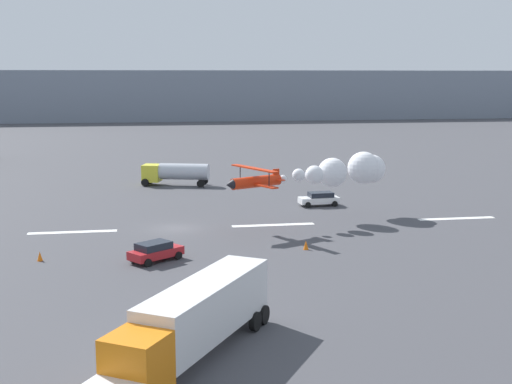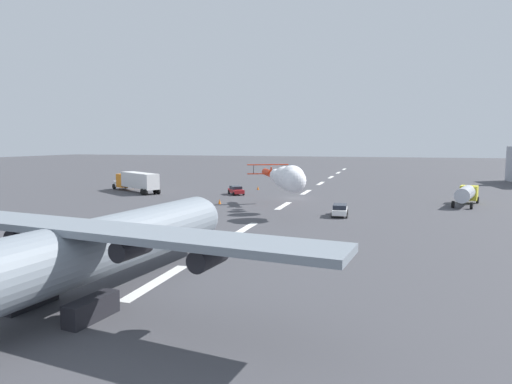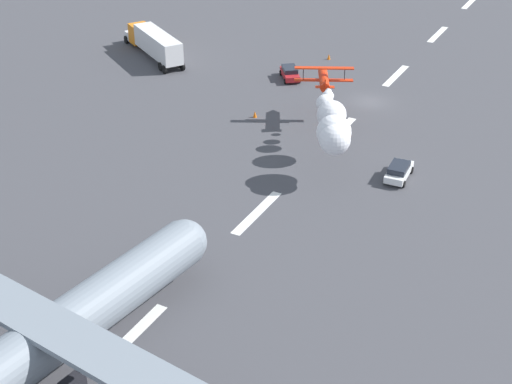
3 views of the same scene
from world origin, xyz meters
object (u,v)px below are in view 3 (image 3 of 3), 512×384
at_px(followme_car_yellow, 290,73).
at_px(semi_truck_orange, 154,42).
at_px(stunt_biplane_red, 332,122).
at_px(traffic_cone_far, 255,114).
at_px(airport_staff_sedan, 399,171).
at_px(cargo_transport_plane, 56,331).
at_px(traffic_cone_near, 329,57).

bearing_deg(followme_car_yellow, semi_truck_orange, -85.68).
bearing_deg(stunt_biplane_red, traffic_cone_far, -120.00).
xyz_separation_m(semi_truck_orange, followme_car_yellow, (-1.47, 19.44, -1.32)).
height_order(airport_staff_sedan, traffic_cone_far, airport_staff_sedan).
height_order(cargo_transport_plane, traffic_cone_far, cargo_transport_plane).
bearing_deg(semi_truck_orange, cargo_transport_plane, 28.94).
bearing_deg(airport_staff_sedan, cargo_transport_plane, -17.53).
relative_size(cargo_transport_plane, traffic_cone_near, 42.00).
bearing_deg(semi_truck_orange, airport_staff_sedan, 67.03).
relative_size(airport_staff_sedan, traffic_cone_near, 5.95).
height_order(cargo_transport_plane, semi_truck_orange, cargo_transport_plane).
xyz_separation_m(followme_car_yellow, traffic_cone_near, (-8.83, 1.53, -0.44)).
relative_size(followme_car_yellow, airport_staff_sedan, 1.00).
bearing_deg(followme_car_yellow, airport_staff_sedan, 48.00).
bearing_deg(semi_truck_orange, followme_car_yellow, 94.32).
xyz_separation_m(cargo_transport_plane, stunt_biplane_red, (-34.15, 4.37, 1.64)).
distance_m(stunt_biplane_red, semi_truck_orange, 37.70).
relative_size(cargo_transport_plane, stunt_biplane_red, 1.78).
xyz_separation_m(cargo_transport_plane, traffic_cone_far, (-41.09, -7.65, -2.81)).
height_order(semi_truck_orange, followme_car_yellow, semi_truck_orange).
bearing_deg(followme_car_yellow, stunt_biplane_red, 35.32).
bearing_deg(airport_staff_sedan, traffic_cone_far, -107.77).
bearing_deg(followme_car_yellow, traffic_cone_near, 170.17).
bearing_deg(followme_car_yellow, cargo_transport_plane, 9.87).
bearing_deg(cargo_transport_plane, stunt_biplane_red, 172.70).
relative_size(airport_staff_sedan, traffic_cone_far, 5.95).
height_order(semi_truck_orange, traffic_cone_far, semi_truck_orange).
height_order(semi_truck_orange, traffic_cone_near, semi_truck_orange).
height_order(stunt_biplane_red, semi_truck_orange, stunt_biplane_red).
distance_m(semi_truck_orange, traffic_cone_near, 23.43).
distance_m(airport_staff_sedan, traffic_cone_near, 33.08).
xyz_separation_m(semi_truck_orange, airport_staff_sedan, (16.88, 39.82, -1.32)).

